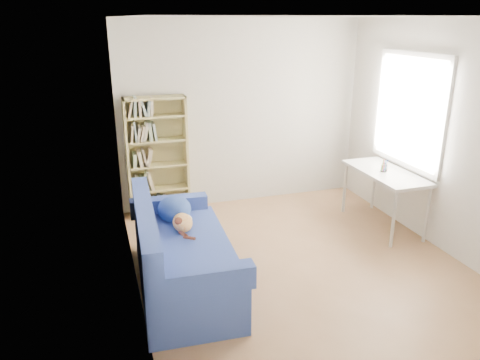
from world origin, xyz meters
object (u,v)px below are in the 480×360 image
(sofa, at_px, (179,256))
(bookshelf, at_px, (158,161))
(pen_cup, at_px, (384,167))
(desk, at_px, (385,177))

(sofa, xyz_separation_m, bookshelf, (0.09, 1.96, 0.41))
(sofa, distance_m, bookshelf, 2.00)
(pen_cup, bearing_deg, desk, -21.58)
(sofa, bearing_deg, bookshelf, 90.29)
(pen_cup, bearing_deg, sofa, -166.37)
(sofa, height_order, desk, sofa)
(bookshelf, xyz_separation_m, desk, (2.70, -1.30, -0.08))
(bookshelf, height_order, pen_cup, bookshelf)
(bookshelf, bearing_deg, sofa, -92.56)
(bookshelf, xyz_separation_m, pen_cup, (2.67, -1.29, 0.06))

